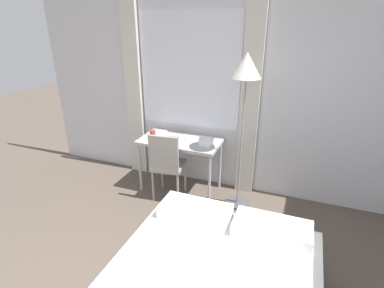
{
  "coord_description": "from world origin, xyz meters",
  "views": [
    {
      "loc": [
        0.92,
        -0.52,
        2.25
      ],
      "look_at": [
        -0.24,
        2.47,
        0.9
      ],
      "focal_mm": 28.0,
      "sensor_mm": 36.0,
      "label": 1
    }
  ],
  "objects_px": {
    "desk_chair": "(167,162)",
    "mug": "(153,133)",
    "book": "(169,139)",
    "telephone": "(206,142)",
    "desk": "(180,145)",
    "standing_lamp": "(246,80)"
  },
  "relations": [
    {
      "from": "desk",
      "to": "standing_lamp",
      "type": "distance_m",
      "value": 1.26
    },
    {
      "from": "standing_lamp",
      "to": "mug",
      "type": "height_order",
      "value": "standing_lamp"
    },
    {
      "from": "telephone",
      "to": "mug",
      "type": "relative_size",
      "value": 2.22
    },
    {
      "from": "telephone",
      "to": "desk",
      "type": "bearing_deg",
      "value": 173.34
    },
    {
      "from": "book",
      "to": "mug",
      "type": "relative_size",
      "value": 3.34
    },
    {
      "from": "desk",
      "to": "book",
      "type": "bearing_deg",
      "value": -160.55
    },
    {
      "from": "telephone",
      "to": "book",
      "type": "relative_size",
      "value": 0.67
    },
    {
      "from": "standing_lamp",
      "to": "book",
      "type": "relative_size",
      "value": 7.16
    },
    {
      "from": "desk_chair",
      "to": "mug",
      "type": "relative_size",
      "value": 11.7
    },
    {
      "from": "desk",
      "to": "book",
      "type": "distance_m",
      "value": 0.17
    },
    {
      "from": "desk",
      "to": "telephone",
      "type": "distance_m",
      "value": 0.4
    },
    {
      "from": "desk_chair",
      "to": "mug",
      "type": "distance_m",
      "value": 0.53
    },
    {
      "from": "telephone",
      "to": "standing_lamp",
      "type": "bearing_deg",
      "value": -5.14
    },
    {
      "from": "desk",
      "to": "telephone",
      "type": "height_order",
      "value": "telephone"
    },
    {
      "from": "book",
      "to": "mug",
      "type": "xyz_separation_m",
      "value": [
        -0.27,
        0.06,
        0.03
      ]
    },
    {
      "from": "telephone",
      "to": "book",
      "type": "xyz_separation_m",
      "value": [
        -0.52,
        -0.01,
        -0.04
      ]
    },
    {
      "from": "desk",
      "to": "standing_lamp",
      "type": "xyz_separation_m",
      "value": [
        0.84,
        -0.09,
        0.94
      ]
    },
    {
      "from": "mug",
      "to": "book",
      "type": "bearing_deg",
      "value": -12.87
    },
    {
      "from": "telephone",
      "to": "book",
      "type": "distance_m",
      "value": 0.53
    },
    {
      "from": "desk",
      "to": "mug",
      "type": "xyz_separation_m",
      "value": [
        -0.41,
        0.01,
        0.11
      ]
    },
    {
      "from": "telephone",
      "to": "mug",
      "type": "xyz_separation_m",
      "value": [
        -0.79,
        0.06,
        -0.01
      ]
    },
    {
      "from": "book",
      "to": "mug",
      "type": "height_order",
      "value": "mug"
    }
  ]
}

